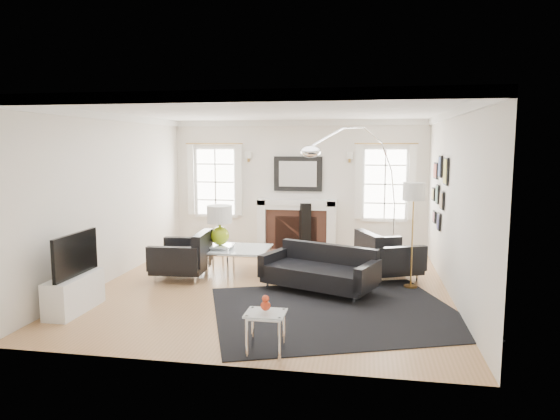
% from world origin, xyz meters
% --- Properties ---
extents(floor, '(6.00, 6.00, 0.00)m').
position_xyz_m(floor, '(0.00, 0.00, 0.00)').
color(floor, '#A57545').
rests_on(floor, ground).
extents(back_wall, '(5.50, 0.04, 2.80)m').
position_xyz_m(back_wall, '(0.00, 3.00, 1.40)').
color(back_wall, silver).
rests_on(back_wall, floor).
extents(front_wall, '(5.50, 0.04, 2.80)m').
position_xyz_m(front_wall, '(0.00, -3.00, 1.40)').
color(front_wall, silver).
rests_on(front_wall, floor).
extents(left_wall, '(0.04, 6.00, 2.80)m').
position_xyz_m(left_wall, '(-2.75, 0.00, 1.40)').
color(left_wall, silver).
rests_on(left_wall, floor).
extents(right_wall, '(0.04, 6.00, 2.80)m').
position_xyz_m(right_wall, '(2.75, 0.00, 1.40)').
color(right_wall, silver).
rests_on(right_wall, floor).
extents(ceiling, '(5.50, 6.00, 0.02)m').
position_xyz_m(ceiling, '(0.00, 0.00, 2.80)').
color(ceiling, white).
rests_on(ceiling, back_wall).
extents(crown_molding, '(5.50, 6.00, 0.12)m').
position_xyz_m(crown_molding, '(0.00, 0.00, 2.74)').
color(crown_molding, white).
rests_on(crown_molding, back_wall).
extents(fireplace, '(1.70, 0.69, 1.11)m').
position_xyz_m(fireplace, '(0.00, 2.79, 0.54)').
color(fireplace, white).
rests_on(fireplace, floor).
extents(mantel_mirror, '(1.05, 0.07, 0.75)m').
position_xyz_m(mantel_mirror, '(0.00, 2.95, 1.65)').
color(mantel_mirror, black).
rests_on(mantel_mirror, back_wall).
extents(window_left, '(1.24, 0.15, 1.62)m').
position_xyz_m(window_left, '(-1.85, 2.95, 1.46)').
color(window_left, white).
rests_on(window_left, back_wall).
extents(window_right, '(1.24, 0.15, 1.62)m').
position_xyz_m(window_right, '(1.85, 2.95, 1.46)').
color(window_right, white).
rests_on(window_right, back_wall).
extents(gallery_wall, '(0.04, 1.73, 1.29)m').
position_xyz_m(gallery_wall, '(2.72, 1.30, 1.53)').
color(gallery_wall, black).
rests_on(gallery_wall, right_wall).
extents(tv_unit, '(0.35, 1.00, 1.09)m').
position_xyz_m(tv_unit, '(-2.44, -1.70, 0.33)').
color(tv_unit, white).
rests_on(tv_unit, floor).
extents(area_rug, '(4.00, 3.67, 0.01)m').
position_xyz_m(area_rug, '(1.09, -1.10, 0.01)').
color(area_rug, black).
rests_on(area_rug, floor).
extents(sofa, '(1.93, 1.40, 0.58)m').
position_xyz_m(sofa, '(0.79, -0.15, 0.31)').
color(sofa, black).
rests_on(sofa, floor).
extents(armchair_left, '(0.94, 1.04, 0.66)m').
position_xyz_m(armchair_left, '(-1.57, 0.19, 0.37)').
color(armchair_left, black).
rests_on(armchair_left, floor).
extents(armchair_right, '(1.20, 1.26, 0.67)m').
position_xyz_m(armchair_right, '(1.81, 0.75, 0.38)').
color(armchair_right, black).
rests_on(armchair_right, floor).
extents(coffee_table, '(1.01, 1.01, 0.45)m').
position_xyz_m(coffee_table, '(-0.72, 0.71, 0.41)').
color(coffee_table, silver).
rests_on(coffee_table, floor).
extents(side_table_left, '(0.47, 0.47, 0.51)m').
position_xyz_m(side_table_left, '(-1.07, 0.62, 0.41)').
color(side_table_left, silver).
rests_on(side_table_left, floor).
extents(nesting_table, '(0.43, 0.36, 0.48)m').
position_xyz_m(nesting_table, '(0.42, -2.65, 0.37)').
color(nesting_table, silver).
rests_on(nesting_table, floor).
extents(gourd_lamp, '(0.44, 0.44, 0.70)m').
position_xyz_m(gourd_lamp, '(-1.07, 0.62, 0.92)').
color(gourd_lamp, '#9EBB17').
rests_on(gourd_lamp, side_table_left).
extents(orange_vase, '(0.11, 0.11, 0.17)m').
position_xyz_m(orange_vase, '(0.42, -2.65, 0.57)').
color(orange_vase, red).
rests_on(orange_vase, nesting_table).
extents(arc_floor_lamp, '(1.92, 1.78, 2.72)m').
position_xyz_m(arc_floor_lamp, '(1.25, 1.97, 1.47)').
color(arc_floor_lamp, silver).
rests_on(arc_floor_lamp, floor).
extents(stick_floor_lamp, '(0.34, 0.34, 1.69)m').
position_xyz_m(stick_floor_lamp, '(2.20, 0.27, 1.46)').
color(stick_floor_lamp, '#B0843D').
rests_on(stick_floor_lamp, floor).
extents(speaker_tower, '(0.28, 0.28, 1.05)m').
position_xyz_m(speaker_tower, '(0.19, 2.65, 0.53)').
color(speaker_tower, black).
rests_on(speaker_tower, floor).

